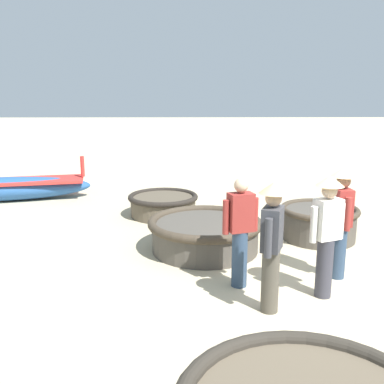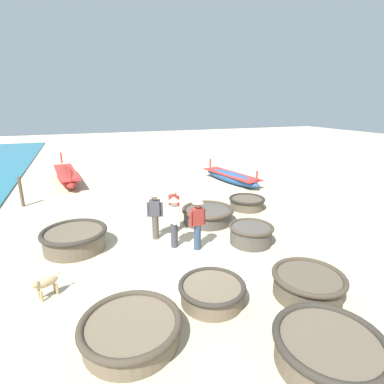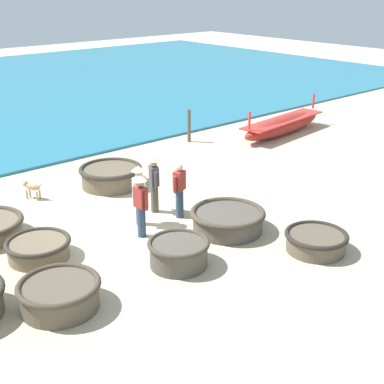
{
  "view_description": "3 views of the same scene",
  "coord_description": "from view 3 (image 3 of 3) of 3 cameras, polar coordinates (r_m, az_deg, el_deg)",
  "views": [
    {
      "loc": [
        -5.62,
        2.23,
        2.74
      ],
      "look_at": [
        1.94,
        2.12,
        1.01
      ],
      "focal_mm": 42.0,
      "sensor_mm": 36.0,
      "label": 1
    },
    {
      "loc": [
        -2.57,
        -7.91,
        4.41
      ],
      "look_at": [
        1.44,
        2.62,
        1.04
      ],
      "focal_mm": 28.0,
      "sensor_mm": 36.0,
      "label": 2
    },
    {
      "loc": [
        10.84,
        -7.15,
        6.21
      ],
      "look_at": [
        1.09,
        1.27,
        1.04
      ],
      "focal_mm": 50.0,
      "sensor_mm": 36.0,
      "label": 3
    }
  ],
  "objects": [
    {
      "name": "fisherman_crouching",
      "position": [
        13.53,
        -5.49,
        -1.07
      ],
      "size": [
        0.53,
        0.36,
        1.67
      ],
      "color": "#2D425B",
      "rests_on": "ground"
    },
    {
      "name": "ground_plane",
      "position": [
        14.4,
        -6.7,
        -3.84
      ],
      "size": [
        80.0,
        80.0,
        0.0
      ],
      "primitive_type": "plane",
      "color": "#C6B793"
    },
    {
      "name": "coracle_upturned",
      "position": [
        14.09,
        3.82,
        -2.93
      ],
      "size": [
        1.98,
        1.98,
        0.57
      ],
      "color": "#4C473F",
      "rests_on": "ground"
    },
    {
      "name": "coracle_front_left",
      "position": [
        11.23,
        -13.95,
        -10.5
      ],
      "size": [
        1.7,
        1.7,
        0.59
      ],
      "color": "brown",
      "rests_on": "ground"
    },
    {
      "name": "fisherman_with_hat",
      "position": [
        14.62,
        -1.35,
        0.31
      ],
      "size": [
        0.32,
        0.51,
        1.57
      ],
      "color": "#2D425B",
      "rests_on": "ground"
    },
    {
      "name": "coracle_weathered",
      "position": [
        13.4,
        13.09,
        -5.09
      ],
      "size": [
        1.55,
        1.55,
        0.48
      ],
      "color": "brown",
      "rests_on": "ground"
    },
    {
      "name": "coracle_tilted",
      "position": [
        17.24,
        -8.65,
        1.77
      ],
      "size": [
        2.01,
        2.01,
        0.65
      ],
      "color": "brown",
      "rests_on": "ground"
    },
    {
      "name": "dog",
      "position": [
        16.75,
        -16.76,
        0.5
      ],
      "size": [
        0.62,
        0.42,
        0.55
      ],
      "color": "tan",
      "rests_on": "ground"
    },
    {
      "name": "fisherman_hauling",
      "position": [
        14.22,
        -5.66,
        0.08
      ],
      "size": [
        0.36,
        0.5,
        1.67
      ],
      "color": "#383842",
      "rests_on": "ground"
    },
    {
      "name": "coracle_nearest",
      "position": [
        12.39,
        -1.44,
        -6.45
      ],
      "size": [
        1.45,
        1.45,
        0.62
      ],
      "color": "#4C473F",
      "rests_on": "ground"
    },
    {
      "name": "coracle_front_right",
      "position": [
        13.23,
        -16.06,
        -5.78
      ],
      "size": [
        1.55,
        1.55,
        0.48
      ],
      "color": "brown",
      "rests_on": "ground"
    },
    {
      "name": "long_boat_white_hull",
      "position": [
        23.19,
        9.66,
        7.06
      ],
      "size": [
        1.57,
        5.3,
        1.39
      ],
      "color": "maroon",
      "rests_on": "ground"
    },
    {
      "name": "mooring_post_mid_beach",
      "position": [
        21.71,
        -0.32,
        7.09
      ],
      "size": [
        0.14,
        0.14,
        1.34
      ],
      "primitive_type": "cylinder",
      "color": "brown",
      "rests_on": "ground"
    },
    {
      "name": "fisherman_by_coracle",
      "position": [
        14.96,
        -4.06,
        1.27
      ],
      "size": [
        0.5,
        0.36,
        1.67
      ],
      "color": "#4C473D",
      "rests_on": "ground"
    }
  ]
}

